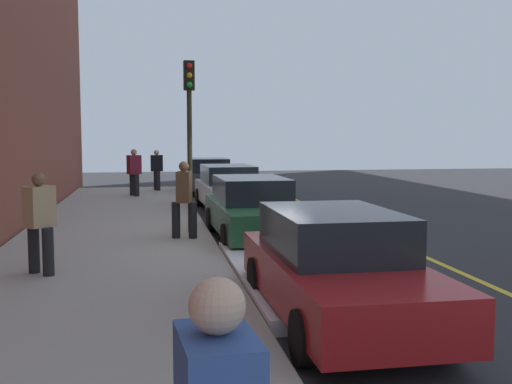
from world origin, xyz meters
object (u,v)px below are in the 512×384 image
parked_car_green (252,209)px  pedestrian_black_coat (157,169)px  pedestrian_brown_coat (184,197)px  pedestrian_burgundy_coat (134,171)px  parked_car_charcoal (210,176)px  parked_car_red (336,267)px  parked_car_white (229,188)px  traffic_light_pole (189,117)px  pedestrian_tan_coat (40,220)px

parked_car_green → pedestrian_black_coat: 12.45m
pedestrian_black_coat → pedestrian_brown_coat: 12.63m
pedestrian_burgundy_coat → pedestrian_brown_coat: pedestrian_burgundy_coat is taller
parked_car_charcoal → parked_car_red: 18.82m
parked_car_white → parked_car_green: 5.84m
parked_car_white → pedestrian_brown_coat: 6.47m
parked_car_white → parked_car_red: 12.46m
pedestrian_brown_coat → parked_car_green: bearing=102.1°
pedestrian_burgundy_coat → traffic_light_pole: traffic_light_pole is taller
parked_car_green → pedestrian_burgundy_coat: 10.32m
pedestrian_tan_coat → pedestrian_brown_coat: pedestrian_brown_coat is taller
pedestrian_black_coat → traffic_light_pole: size_ratio=0.42×
parked_car_charcoal → parked_car_white: size_ratio=0.87×
pedestrian_black_coat → pedestrian_burgundy_coat: size_ratio=0.95×
parked_car_white → pedestrian_burgundy_coat: 5.16m
parked_car_red → pedestrian_tan_coat: 5.26m
parked_car_white → pedestrian_tan_coat: size_ratio=2.77×
pedestrian_burgundy_coat → parked_car_charcoal: bearing=126.4°
pedestrian_burgundy_coat → traffic_light_pole: bearing=9.6°
parked_car_white → pedestrian_black_coat: pedestrian_black_coat is taller
parked_car_green → pedestrian_black_coat: size_ratio=2.76×
parked_car_green → parked_car_red: (6.62, 0.04, -0.00)m
pedestrian_tan_coat → parked_car_white: bearing=154.8°
parked_car_green → parked_car_red: size_ratio=1.04×
parked_car_charcoal → pedestrian_burgundy_coat: bearing=-53.6°
parked_car_red → pedestrian_black_coat: (-18.88, -2.17, 0.32)m
parked_car_charcoal → pedestrian_black_coat: pedestrian_black_coat is taller
parked_car_white → pedestrian_burgundy_coat: bearing=-141.4°
parked_car_charcoal → parked_car_white: same height
parked_car_red → traffic_light_pole: size_ratio=1.11×
pedestrian_tan_coat → pedestrian_burgundy_coat: (-13.50, 1.26, 0.05)m
pedestrian_brown_coat → pedestrian_black_coat: bearing=-177.8°
parked_car_white → traffic_light_pole: traffic_light_pole is taller
parked_car_green → traffic_light_pole: size_ratio=1.16×
parked_car_charcoal → parked_car_red: same height
traffic_light_pole → parked_car_red: bearing=11.8°
pedestrian_tan_coat → traffic_light_pole: size_ratio=0.42×
parked_car_white → pedestrian_brown_coat: pedestrian_brown_coat is taller
parked_car_white → pedestrian_black_coat: size_ratio=2.78×
parked_car_red → traffic_light_pole: traffic_light_pole is taller
pedestrian_brown_coat → traffic_light_pole: traffic_light_pole is taller
parked_car_charcoal → pedestrian_burgundy_coat: pedestrian_burgundy_coat is taller
pedestrian_tan_coat → pedestrian_brown_coat: size_ratio=0.98×
parked_car_charcoal → parked_car_green: 12.21m
parked_car_charcoal → parked_car_red: (18.82, -0.11, 0.00)m
parked_car_green → pedestrian_black_coat: (-12.27, -2.13, 0.32)m
pedestrian_black_coat → parked_car_green: bearing=9.9°
traffic_light_pole → parked_car_charcoal: bearing=172.2°
pedestrian_burgundy_coat → traffic_light_pole: 9.63m
pedestrian_black_coat → traffic_light_pole: traffic_light_pole is taller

